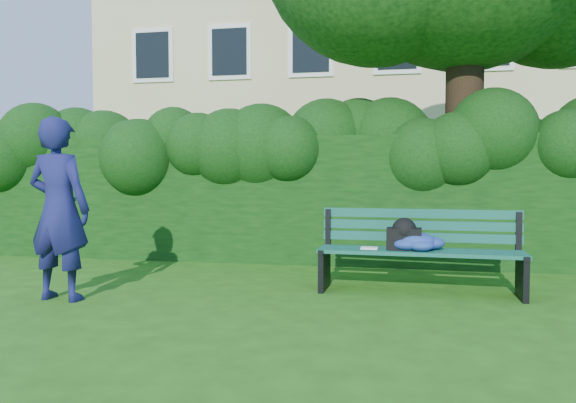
# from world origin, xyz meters

# --- Properties ---
(ground) EXTENTS (80.00, 80.00, 0.00)m
(ground) POSITION_xyz_m (0.00, 0.00, 0.00)
(ground) COLOR #265715
(ground) RESTS_ON ground
(apartment_building) EXTENTS (16.00, 8.08, 12.00)m
(apartment_building) POSITION_xyz_m (-0.00, 13.99, 6.00)
(apartment_building) COLOR tan
(apartment_building) RESTS_ON ground
(hedge) EXTENTS (10.00, 1.00, 1.80)m
(hedge) POSITION_xyz_m (0.00, 2.20, 0.90)
(hedge) COLOR black
(hedge) RESTS_ON ground
(park_bench) EXTENTS (2.17, 0.63, 0.89)m
(park_bench) POSITION_xyz_m (1.49, 0.22, 0.50)
(park_bench) COLOR #0E483B
(park_bench) RESTS_ON ground
(man_reading) EXTENTS (0.71, 0.49, 1.85)m
(man_reading) POSITION_xyz_m (-2.08, -0.83, 0.92)
(man_reading) COLOR navy
(man_reading) RESTS_ON ground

